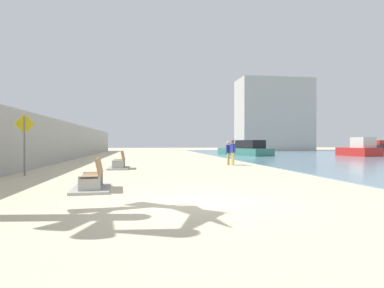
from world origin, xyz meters
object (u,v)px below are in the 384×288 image
object	(u,v)px
bench_near	(92,182)
boat_distant	(371,147)
boat_outer	(246,150)
pedestrian_sign	(25,137)
boat_nearest	(360,149)
person_standing	(228,151)
person_walking	(233,150)
bench_far	(119,164)

from	to	relation	value
bench_near	boat_distant	bearing A→B (deg)	46.11
boat_outer	pedestrian_sign	world-z (taller)	pedestrian_sign
boat_nearest	boat_outer	size ratio (longest dim) A/B	0.57
bench_near	person_standing	xyz separation A→B (m)	(6.88, 10.40, 0.63)
boat_nearest	boat_outer	bearing A→B (deg)	161.73
person_walking	bench_near	bearing A→B (deg)	-125.37
person_standing	boat_distant	distance (m)	42.52
bench_far	person_walking	world-z (taller)	person_walking
bench_near	person_standing	bearing A→B (deg)	56.52
person_walking	person_standing	xyz separation A→B (m)	(-0.17, 0.47, -0.07)
boat_nearest	bench_far	bearing A→B (deg)	-150.91
person_walking	boat_distant	bearing A→B (deg)	43.69
boat_distant	boat_nearest	bearing A→B (deg)	-128.50
person_standing	pedestrian_sign	xyz separation A→B (m)	(-10.40, -5.56, 0.80)
person_standing	boat_nearest	bearing A→B (deg)	33.01
person_standing	bench_near	bearing A→B (deg)	-123.48
person_walking	boat_distant	world-z (taller)	boat_distant
boat_distant	pedestrian_sign	xyz separation A→B (m)	(-41.46, -34.59, 0.98)
bench_far	pedestrian_sign	distance (m)	5.25
boat_nearest	boat_outer	world-z (taller)	boat_nearest
person_standing	boat_nearest	distance (m)	19.63
person_walking	boat_outer	size ratio (longest dim) A/B	0.21
boat_outer	person_walking	bearing A→B (deg)	-110.08
boat_nearest	pedestrian_sign	distance (m)	31.41
person_walking	bench_far	bearing A→B (deg)	-166.03
boat_distant	boat_outer	world-z (taller)	boat_distant
bench_far	person_walking	size ratio (longest dim) A/B	1.29
person_standing	boat_outer	distance (m)	15.34
bench_far	person_standing	xyz separation A→B (m)	(6.65, 2.17, 0.63)
bench_near	pedestrian_sign	xyz separation A→B (m)	(-3.52, 4.85, 1.43)
bench_near	person_standing	world-z (taller)	person_standing
person_walking	boat_outer	xyz separation A→B (m)	(5.40, 14.76, -0.31)
boat_outer	person_standing	bearing A→B (deg)	-111.29
person_standing	boat_nearest	xyz separation A→B (m)	(16.46, 10.69, -0.14)
bench_near	bench_far	bearing A→B (deg)	88.41
boat_nearest	person_standing	bearing A→B (deg)	-146.99
bench_near	boat_outer	xyz separation A→B (m)	(12.45, 24.69, 0.40)
person_standing	boat_distant	size ratio (longest dim) A/B	0.25
boat_distant	pedestrian_sign	size ratio (longest dim) A/B	2.26
bench_near	boat_nearest	distance (m)	31.46
boat_distant	boat_outer	distance (m)	29.44
bench_far	person_walking	xyz separation A→B (m)	(6.82, 1.70, 0.70)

